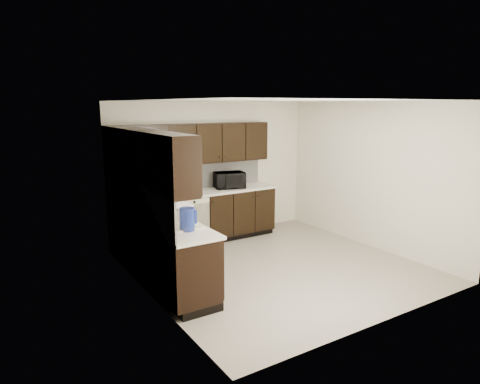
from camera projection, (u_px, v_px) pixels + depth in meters
name	position (u px, v px, depth m)	size (l,w,h in m)	color
floor	(277.00, 267.00, 6.56)	(4.00, 4.00, 0.00)	gray
ceiling	(280.00, 101.00, 6.06)	(4.00, 4.00, 0.00)	white
wall_back	(213.00, 170.00, 7.97)	(4.00, 0.02, 2.50)	beige
wall_left	(148.00, 203.00, 5.26)	(0.02, 4.00, 2.50)	beige
wall_right	(371.00, 175.00, 7.35)	(0.02, 4.00, 2.50)	beige
wall_front	(389.00, 217.00, 4.65)	(4.00, 0.02, 2.50)	beige
lower_cabinets	(185.00, 233.00, 6.87)	(3.00, 2.80, 0.90)	black
countertop	(184.00, 203.00, 6.77)	(3.03, 2.83, 0.04)	beige
backsplash	(166.00, 186.00, 6.78)	(3.00, 2.80, 0.48)	#B0AFAC
upper_cabinets	(175.00, 149.00, 6.63)	(3.00, 2.80, 0.70)	black
dishwasher	(194.00, 219.00, 7.25)	(0.58, 0.04, 0.78)	beige
sink	(174.00, 229.00, 5.49)	(0.54, 0.82, 0.42)	beige
microwave	(229.00, 180.00, 7.81)	(0.54, 0.36, 0.30)	black
soap_bottle_a	(193.00, 218.00, 5.38)	(0.09, 0.10, 0.21)	gray
soap_bottle_b	(147.00, 210.00, 5.74)	(0.09, 0.09, 0.23)	gray
toaster_oven	(127.00, 193.00, 6.81)	(0.39, 0.29, 0.24)	#AAA9AB
storage_bin	(170.00, 213.00, 5.66)	(0.51, 0.38, 0.20)	silver
blue_pitcher	(187.00, 219.00, 5.18)	(0.19, 0.19, 0.28)	navy
teal_tumbler	(154.00, 198.00, 6.58)	(0.08, 0.08, 0.18)	#0C8777
paper_towel_roll	(146.00, 193.00, 6.65)	(0.14, 0.14, 0.30)	white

